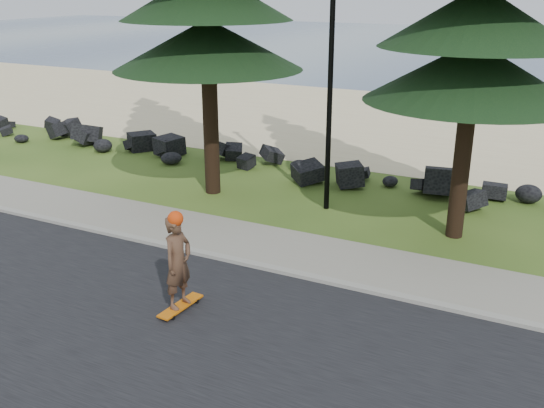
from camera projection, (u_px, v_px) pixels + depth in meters
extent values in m
plane|color=#37551A|center=(275.00, 252.00, 13.90)|extent=(160.00, 160.00, 0.00)
cube|color=black|center=(157.00, 353.00, 10.11)|extent=(160.00, 7.00, 0.02)
cube|color=gray|center=(257.00, 265.00, 13.13)|extent=(160.00, 0.20, 0.10)
cube|color=gray|center=(279.00, 247.00, 14.06)|extent=(160.00, 2.00, 0.08)
cube|color=beige|center=(422.00, 126.00, 26.10)|extent=(160.00, 15.00, 0.01)
cube|color=#3C5473|center=(513.00, 48.00, 56.83)|extent=(160.00, 58.00, 0.01)
cylinder|color=black|center=(331.00, 59.00, 15.22)|extent=(0.14, 0.14, 8.00)
cube|color=#CD640C|center=(181.00, 306.00, 11.39)|extent=(0.35, 1.09, 0.04)
imported|color=#513525|center=(178.00, 262.00, 11.07)|extent=(0.48, 0.68, 1.78)
sphere|color=red|center=(175.00, 219.00, 10.78)|extent=(0.29, 0.29, 0.29)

